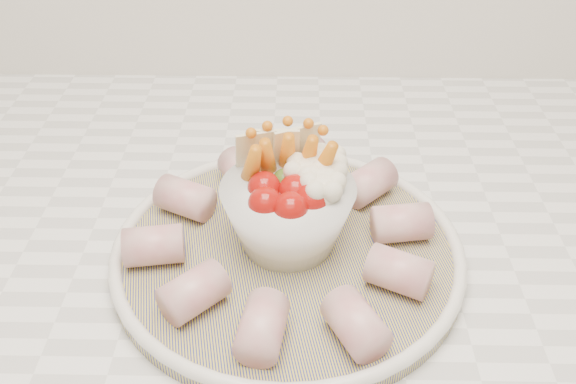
{
  "coord_description": "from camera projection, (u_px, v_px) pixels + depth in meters",
  "views": [
    {
      "loc": [
        0.14,
        0.94,
        1.32
      ],
      "look_at": [
        0.13,
        1.38,
        0.99
      ],
      "focal_mm": 40.0,
      "sensor_mm": 36.0,
      "label": 1
    }
  ],
  "objects": [
    {
      "name": "serving_platter",
      "position": [
        288.0,
        251.0,
        0.58
      ],
      "size": [
        0.37,
        0.37,
        0.02
      ],
      "color": "navy",
      "rests_on": "kitchen_counter"
    },
    {
      "name": "cured_meat_rolls",
      "position": [
        287.0,
        233.0,
        0.57
      ],
      "size": [
        0.28,
        0.28,
        0.03
      ],
      "color": "#B9545E",
      "rests_on": "serving_platter"
    },
    {
      "name": "veggie_bowl",
      "position": [
        291.0,
        204.0,
        0.57
      ],
      "size": [
        0.12,
        0.12,
        0.1
      ],
      "color": "white",
      "rests_on": "serving_platter"
    }
  ]
}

